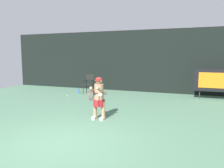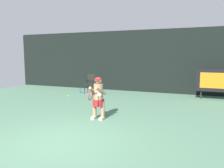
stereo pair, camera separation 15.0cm
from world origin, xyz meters
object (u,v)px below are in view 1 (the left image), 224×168
umpire_chair (89,82)px  tennis_player (99,97)px  tennis_racket (92,95)px  tennis_ball_spare (67,96)px  water_bottle (79,91)px  scoreboard (219,80)px

umpire_chair → tennis_player: 5.35m
tennis_racket → tennis_ball_spare: tennis_racket is taller
water_bottle → tennis_player: (3.26, -4.37, 0.64)m
water_bottle → tennis_racket: bearing=-56.7°
water_bottle → tennis_racket: 6.09m
scoreboard → tennis_ball_spare: bearing=-165.2°
scoreboard → umpire_chair: bearing=-175.8°
scoreboard → tennis_racket: bearing=-124.4°
umpire_chair → tennis_player: tennis_player is taller
tennis_ball_spare → scoreboard: bearing=14.8°
water_bottle → tennis_racket: size_ratio=0.44×
umpire_chair → tennis_player: (2.71, -4.61, 0.14)m
tennis_player → tennis_ball_spare: (-3.26, 3.19, -0.73)m
tennis_player → tennis_ball_spare: size_ratio=20.84×
scoreboard → umpire_chair: (-6.72, -0.49, -0.33)m
tennis_player → tennis_racket: (0.06, -0.67, 0.17)m
scoreboard → tennis_ball_spare: (-7.26, -1.91, -0.91)m
umpire_chair → tennis_racket: 5.97m
scoreboard → water_bottle: scoreboard is taller
umpire_chair → tennis_ball_spare: bearing=-111.1°
tennis_racket → tennis_ball_spare: 5.17m
tennis_player → tennis_ball_spare: bearing=135.6°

